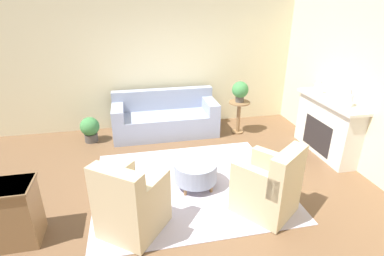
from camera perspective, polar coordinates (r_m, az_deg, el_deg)
name	(u,v)px	position (r m, az deg, el deg)	size (l,w,h in m)	color
ground_plane	(190,185)	(4.90, -0.40, -10.75)	(16.00, 16.00, 0.00)	brown
wall_back	(166,65)	(6.85, -5.02, 11.96)	(9.26, 0.12, 2.80)	beige
wall_right	(371,90)	(5.65, 30.93, 6.23)	(0.12, 9.85, 2.80)	beige
rug	(190,184)	(4.90, -0.40, -10.71)	(2.96, 2.52, 0.01)	#BCB2C1
couch	(165,119)	(6.57, -5.13, 1.77)	(2.22, 0.90, 0.92)	#8E99B2
armchair_left	(131,205)	(3.91, -11.62, -14.16)	(0.99, 1.00, 1.01)	#C6B289
armchair_right	(269,187)	(4.27, 14.48, -10.86)	(0.99, 1.00, 1.01)	#C6B289
ottoman_table	(196,171)	(4.72, 0.67, -8.25)	(0.68, 0.68, 0.42)	#8E99B2
side_table	(239,112)	(6.60, 8.89, 2.94)	(0.45, 0.45, 0.72)	olive
fireplace	(327,125)	(6.16, 24.30, 0.45)	(0.44, 1.59, 1.08)	silver
vase_mantel_near	(319,88)	(6.27, 23.01, 7.02)	(0.17, 0.17, 0.25)	silver
vase_mantel_far	(348,100)	(5.65, 27.55, 4.79)	(0.16, 0.16, 0.31)	silver
potted_plant_on_side_table	(240,90)	(6.45, 9.16, 7.07)	(0.35, 0.35, 0.44)	#4C4742
potted_plant_floor	(90,128)	(6.52, -18.85, -0.07)	(0.39, 0.39, 0.53)	#4C4742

